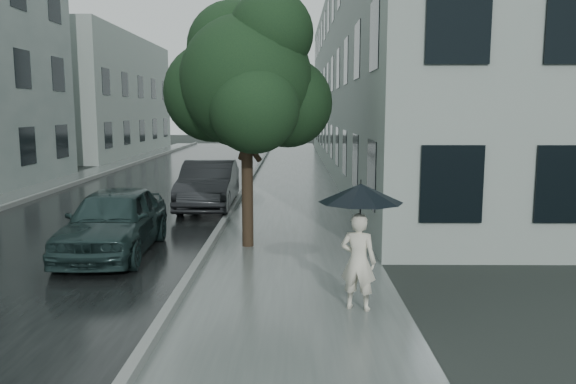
{
  "coord_description": "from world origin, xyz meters",
  "views": [
    {
      "loc": [
        0.26,
        -9.2,
        3.0
      ],
      "look_at": [
        0.15,
        2.46,
        1.3
      ],
      "focal_mm": 35.0,
      "sensor_mm": 36.0,
      "label": 1
    }
  ],
  "objects_px": {
    "car_near": "(114,221)",
    "car_far": "(209,185)",
    "pedestrian": "(358,261)",
    "lamp_post": "(243,118)",
    "street_tree": "(247,80)"
  },
  "relations": [
    {
      "from": "car_near",
      "to": "car_far",
      "type": "distance_m",
      "value": 5.74
    },
    {
      "from": "pedestrian",
      "to": "car_near",
      "type": "xyz_separation_m",
      "value": [
        -4.74,
        3.31,
        -0.04
      ]
    },
    {
      "from": "pedestrian",
      "to": "car_far",
      "type": "height_order",
      "value": "pedestrian"
    },
    {
      "from": "lamp_post",
      "to": "car_near",
      "type": "relative_size",
      "value": 1.15
    },
    {
      "from": "car_far",
      "to": "street_tree",
      "type": "bearing_deg",
      "value": -72.78
    },
    {
      "from": "street_tree",
      "to": "lamp_post",
      "type": "bearing_deg",
      "value": 95.56
    },
    {
      "from": "pedestrian",
      "to": "car_near",
      "type": "bearing_deg",
      "value": -14.82
    },
    {
      "from": "car_near",
      "to": "car_far",
      "type": "relative_size",
      "value": 0.94
    },
    {
      "from": "pedestrian",
      "to": "car_far",
      "type": "bearing_deg",
      "value": -47.98
    },
    {
      "from": "lamp_post",
      "to": "car_far",
      "type": "xyz_separation_m",
      "value": [
        -0.74,
        -4.01,
        -1.99
      ]
    },
    {
      "from": "pedestrian",
      "to": "street_tree",
      "type": "xyz_separation_m",
      "value": [
        -1.99,
        4.11,
        2.9
      ]
    },
    {
      "from": "pedestrian",
      "to": "lamp_post",
      "type": "relative_size",
      "value": 0.31
    },
    {
      "from": "car_far",
      "to": "pedestrian",
      "type": "bearing_deg",
      "value": -69.25
    },
    {
      "from": "street_tree",
      "to": "car_far",
      "type": "xyz_separation_m",
      "value": [
        -1.6,
        4.82,
        -2.92
      ]
    },
    {
      "from": "pedestrian",
      "to": "car_near",
      "type": "distance_m",
      "value": 5.79
    }
  ]
}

